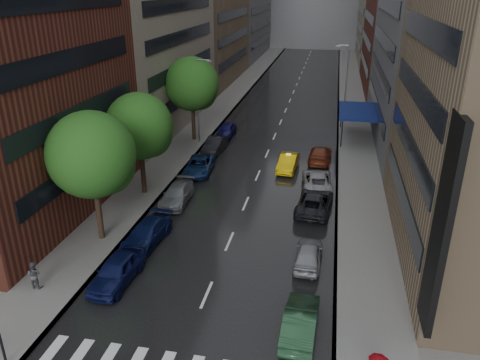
# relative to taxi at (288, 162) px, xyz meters

# --- Properties ---
(ground) EXTENTS (220.00, 220.00, 0.00)m
(ground) POSITION_rel_taxi_xyz_m (-2.54, -23.94, -0.73)
(ground) COLOR gray
(ground) RESTS_ON ground
(road) EXTENTS (14.00, 140.00, 0.01)m
(road) POSITION_rel_taxi_xyz_m (-2.54, 26.06, -0.72)
(road) COLOR black
(road) RESTS_ON ground
(sidewalk_left) EXTENTS (4.00, 140.00, 0.15)m
(sidewalk_left) POSITION_rel_taxi_xyz_m (-11.54, 26.06, -0.65)
(sidewalk_left) COLOR gray
(sidewalk_left) RESTS_ON ground
(sidewalk_right) EXTENTS (4.00, 140.00, 0.15)m
(sidewalk_right) POSITION_rel_taxi_xyz_m (6.46, 26.06, -0.65)
(sidewalk_right) COLOR gray
(sidewalk_right) RESTS_ON ground
(tree_near) EXTENTS (5.63, 5.63, 8.97)m
(tree_near) POSITION_rel_taxi_xyz_m (-11.14, -15.36, 5.41)
(tree_near) COLOR #382619
(tree_near) RESTS_ON ground
(tree_mid) EXTENTS (5.32, 5.32, 8.47)m
(tree_mid) POSITION_rel_taxi_xyz_m (-11.14, -7.67, 5.07)
(tree_mid) COLOR #382619
(tree_mid) RESTS_ON ground
(tree_far) EXTENTS (5.74, 5.74, 9.15)m
(tree_far) POSITION_rel_taxi_xyz_m (-11.14, 6.86, 5.54)
(tree_far) COLOR #382619
(tree_far) RESTS_ON ground
(taxi) EXTENTS (1.84, 4.52, 1.46)m
(taxi) POSITION_rel_taxi_xyz_m (0.00, 0.00, 0.00)
(taxi) COLOR yellow
(taxi) RESTS_ON ground
(parked_cars_left) EXTENTS (2.77, 33.44, 1.60)m
(parked_cars_left) POSITION_rel_taxi_xyz_m (-7.94, -6.35, 0.00)
(parked_cars_left) COLOR #0D123D
(parked_cars_left) RESTS_ON ground
(parked_cars_right) EXTENTS (2.93, 29.81, 1.51)m
(parked_cars_right) POSITION_rel_taxi_xyz_m (2.86, -7.65, 0.01)
(parked_cars_right) COLOR #1D4026
(parked_cars_right) RESTS_ON ground
(ped_black_umbrella) EXTENTS (0.96, 0.98, 2.09)m
(ped_black_umbrella) POSITION_rel_taxi_xyz_m (-12.23, -21.34, 0.66)
(ped_black_umbrella) COLOR #48484C
(ped_black_umbrella) RESTS_ON sidewalk_left
(street_lamp_left) EXTENTS (1.74, 0.22, 9.00)m
(street_lamp_left) POSITION_rel_taxi_xyz_m (-10.26, 6.06, 4.16)
(street_lamp_left) COLOR gray
(street_lamp_left) RESTS_ON sidewalk_left
(street_lamp_right) EXTENTS (1.74, 0.22, 9.00)m
(street_lamp_right) POSITION_rel_taxi_xyz_m (5.18, 21.06, 4.16)
(street_lamp_right) COLOR gray
(street_lamp_right) RESTS_ON sidewalk_right
(awning) EXTENTS (4.00, 8.00, 3.12)m
(awning) POSITION_rel_taxi_xyz_m (6.44, 11.06, 2.41)
(awning) COLOR navy
(awning) RESTS_ON sidewalk_right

